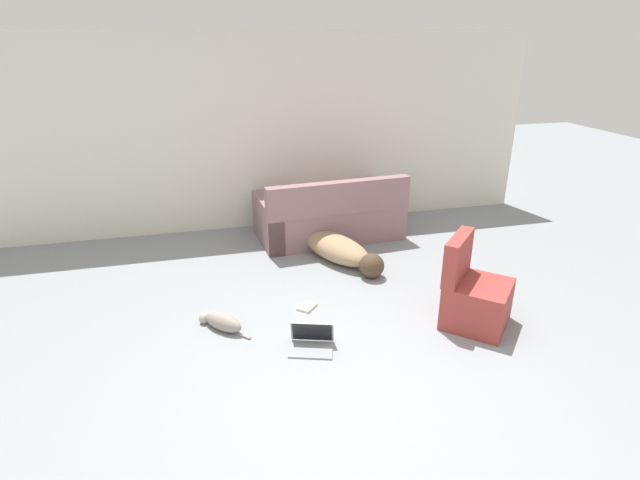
% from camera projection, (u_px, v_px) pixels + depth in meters
% --- Properties ---
extents(ground_plane, '(20.00, 20.00, 0.00)m').
position_uv_depth(ground_plane, '(341.00, 399.00, 3.58)').
color(ground_plane, gray).
extents(wall_back, '(7.44, 0.06, 2.47)m').
position_uv_depth(wall_back, '(261.00, 134.00, 6.40)').
color(wall_back, silver).
rests_on(wall_back, ground_plane).
extents(couch, '(1.84, 1.04, 0.83)m').
position_uv_depth(couch, '(329.00, 217.00, 6.35)').
color(couch, gray).
rests_on(couch, ground_plane).
extents(dog, '(0.83, 1.45, 0.29)m').
position_uv_depth(dog, '(340.00, 250.00, 5.70)').
color(dog, '#A38460').
rests_on(dog, ground_plane).
extents(cat, '(0.45, 0.45, 0.16)m').
position_uv_depth(cat, '(221.00, 322.00, 4.39)').
color(cat, gray).
rests_on(cat, ground_plane).
extents(laptop_open, '(0.43, 0.37, 0.21)m').
position_uv_depth(laptop_open, '(312.00, 340.00, 4.15)').
color(laptop_open, gray).
rests_on(laptop_open, ground_plane).
extents(book_cream, '(0.22, 0.22, 0.02)m').
position_uv_depth(book_cream, '(307.00, 307.00, 4.76)').
color(book_cream, beige).
rests_on(book_cream, ground_plane).
extents(side_chair, '(0.76, 0.76, 0.81)m').
position_uv_depth(side_chair, '(473.00, 295.00, 4.42)').
color(side_chair, '#993833').
rests_on(side_chair, ground_plane).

